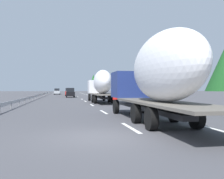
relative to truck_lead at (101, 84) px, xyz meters
name	(u,v)px	position (x,y,z in m)	size (l,w,h in m)	color
ground_plane	(70,98)	(16.48, 3.60, -2.41)	(260.00, 260.00, 0.00)	#424247
lane_stripe_0	(130,128)	(-21.52, 1.80, -2.40)	(3.20, 0.20, 0.01)	white
lane_stripe_1	(104,112)	(-13.46, 1.80, -2.40)	(3.20, 0.20, 0.01)	white
lane_stripe_2	(92,105)	(-4.98, 1.80, -2.40)	(3.20, 0.20, 0.01)	white
lane_stripe_3	(85,101)	(3.51, 1.80, -2.40)	(3.20, 0.20, 0.01)	white
lane_stripe_4	(82,99)	(10.90, 1.80, -2.40)	(3.20, 0.20, 0.01)	white
lane_stripe_5	(78,97)	(23.33, 1.80, -2.40)	(3.20, 0.20, 0.01)	white
lane_stripe_6	(75,95)	(39.39, 1.80, -2.40)	(3.20, 0.20, 0.01)	white
edge_line_right	(95,97)	(21.48, -1.90, -2.40)	(110.00, 0.20, 0.01)	white
truck_lead	(101,84)	(0.00, 0.00, 0.00)	(13.12, 2.55, 4.25)	silver
truck_trailing	(156,74)	(-20.15, 0.00, 0.23)	(14.30, 2.55, 4.70)	navy
car_silver_hatch	(57,91)	(46.40, 6.94, -1.46)	(4.38, 1.74, 1.88)	#ADB2B7
car_black_suv	(70,93)	(20.30, 3.55, -1.42)	(4.44, 1.80, 1.99)	black
car_red_compact	(69,92)	(29.88, 3.63, -1.42)	(4.17, 1.88, 1.99)	red
car_white_van	(57,91)	(56.96, 7.20, -1.50)	(4.60, 1.87, 1.77)	white
road_sign	(98,87)	(25.51, -3.10, -0.22)	(0.10, 0.90, 3.16)	gray
tree_0	(93,82)	(64.40, -6.52, 2.04)	(3.53, 3.53, 7.42)	#472D19
tree_1	(101,83)	(57.97, -8.52, 1.51)	(3.30, 3.30, 6.07)	#472D19
tree_2	(102,82)	(51.55, -7.84, 1.74)	(2.60, 2.60, 7.01)	#472D19
guardrail_median	(40,95)	(19.48, 9.60, -1.83)	(94.00, 0.10, 0.76)	#9EA0A5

